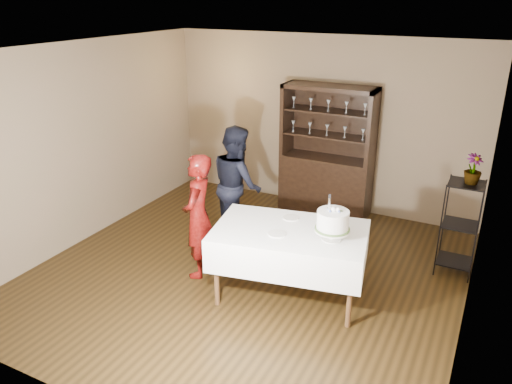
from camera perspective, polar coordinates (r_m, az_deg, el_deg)
floor at (r=6.32m, az=-0.95°, el=-9.21°), size 5.00×5.00×0.00m
ceiling at (r=5.44m, az=-1.14°, el=15.92°), size 5.00×5.00×0.00m
back_wall at (r=7.95m, az=7.49°, el=7.76°), size 5.00×0.02×2.70m
wall_left at (r=7.21m, az=-18.98°, el=5.27°), size 0.02×5.00×2.70m
wall_right at (r=5.15m, az=24.40°, el=-2.02°), size 0.02×5.00×2.70m
china_hutch at (r=7.85m, az=8.00°, el=2.34°), size 1.40×0.48×2.00m
plant_etagere at (r=6.53m, az=22.28°, el=-3.45°), size 0.42×0.42×1.20m
cake_table at (r=5.60m, az=3.86°, el=-6.13°), size 1.84×1.33×0.84m
woman at (r=6.01m, az=-6.64°, el=-2.76°), size 0.51×0.64×1.54m
man at (r=6.84m, az=-2.18°, el=0.90°), size 1.00×1.00×1.64m
cake at (r=5.25m, az=8.76°, el=-3.40°), size 0.38×0.38×0.52m
plate_near at (r=5.39m, az=2.43°, el=-4.80°), size 0.25×0.25×0.01m
plate_far at (r=5.77m, az=4.03°, el=-2.96°), size 0.25×0.25×0.01m
potted_plant at (r=6.28m, az=23.57°, el=2.41°), size 0.28×0.28×0.36m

